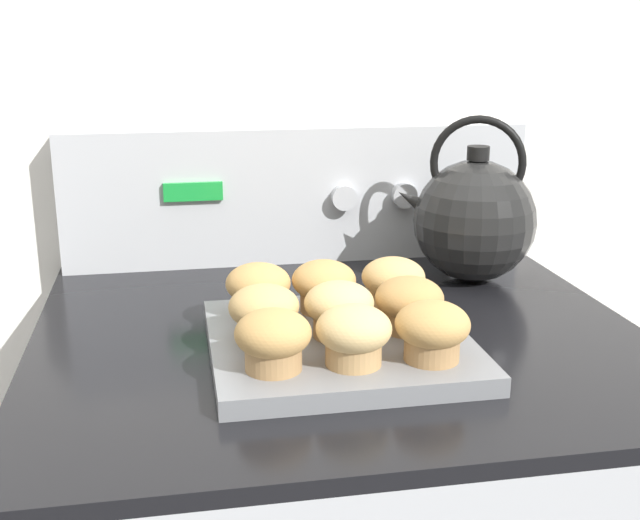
{
  "coord_description": "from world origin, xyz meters",
  "views": [
    {
      "loc": [
        -0.19,
        -0.56,
        1.27
      ],
      "look_at": [
        -0.03,
        0.33,
        1.01
      ],
      "focal_mm": 45.0,
      "sensor_mm": 36.0,
      "label": 1
    }
  ],
  "objects_px": {
    "muffin_pan": "(339,344)",
    "muffin_r1_c0": "(264,312)",
    "muffin_r2_c1": "(324,285)",
    "muffin_r2_c2": "(393,282)",
    "muffin_r1_c1": "(339,308)",
    "muffin_r0_c2": "(432,330)",
    "muffin_r2_c0": "(258,288)",
    "tea_kettle": "(474,218)",
    "muffin_r0_c0": "(273,339)",
    "muffin_r1_c2": "(409,303)",
    "muffin_r0_c1": "(354,334)"
  },
  "relations": [
    {
      "from": "muffin_r1_c1",
      "to": "muffin_r2_c0",
      "type": "xyz_separation_m",
      "value": [
        -0.08,
        0.09,
        0.0
      ]
    },
    {
      "from": "muffin_r1_c0",
      "to": "muffin_r1_c1",
      "type": "bearing_deg",
      "value": -2.5
    },
    {
      "from": "muffin_r2_c0",
      "to": "muffin_r2_c1",
      "type": "bearing_deg",
      "value": -1.46
    },
    {
      "from": "muffin_r1_c2",
      "to": "tea_kettle",
      "type": "distance_m",
      "value": 0.3
    },
    {
      "from": "muffin_r1_c2",
      "to": "muffin_r0_c1",
      "type": "bearing_deg",
      "value": -135.35
    },
    {
      "from": "muffin_pan",
      "to": "tea_kettle",
      "type": "xyz_separation_m",
      "value": [
        0.25,
        0.24,
        0.08
      ]
    },
    {
      "from": "muffin_r2_c1",
      "to": "muffin_r1_c2",
      "type": "bearing_deg",
      "value": -45.19
    },
    {
      "from": "muffin_r1_c1",
      "to": "muffin_r2_c2",
      "type": "relative_size",
      "value": 1.0
    },
    {
      "from": "muffin_r0_c0",
      "to": "muffin_r2_c1",
      "type": "height_order",
      "value": "same"
    },
    {
      "from": "muffin_r0_c2",
      "to": "muffin_r1_c0",
      "type": "bearing_deg",
      "value": 152.41
    },
    {
      "from": "muffin_r0_c2",
      "to": "tea_kettle",
      "type": "xyz_separation_m",
      "value": [
        0.17,
        0.33,
        0.04
      ]
    },
    {
      "from": "muffin_r0_c0",
      "to": "muffin_r0_c2",
      "type": "relative_size",
      "value": 1.0
    },
    {
      "from": "muffin_r0_c0",
      "to": "tea_kettle",
      "type": "height_order",
      "value": "tea_kettle"
    },
    {
      "from": "muffin_r0_c2",
      "to": "muffin_r2_c2",
      "type": "xyz_separation_m",
      "value": [
        0.0,
        0.17,
        0.0
      ]
    },
    {
      "from": "muffin_r0_c1",
      "to": "muffin_r2_c0",
      "type": "relative_size",
      "value": 1.0
    },
    {
      "from": "muffin_r1_c1",
      "to": "tea_kettle",
      "type": "bearing_deg",
      "value": 44.1
    },
    {
      "from": "muffin_pan",
      "to": "muffin_r1_c0",
      "type": "distance_m",
      "value": 0.1
    },
    {
      "from": "muffin_r2_c0",
      "to": "tea_kettle",
      "type": "height_order",
      "value": "tea_kettle"
    },
    {
      "from": "muffin_r1_c2",
      "to": "muffin_pan",
      "type": "bearing_deg",
      "value": 179.83
    },
    {
      "from": "muffin_r2_c1",
      "to": "muffin_r2_c2",
      "type": "relative_size",
      "value": 1.0
    },
    {
      "from": "muffin_r1_c2",
      "to": "muffin_r2_c1",
      "type": "bearing_deg",
      "value": 134.81
    },
    {
      "from": "muffin_pan",
      "to": "muffin_r2_c2",
      "type": "relative_size",
      "value": 3.7
    },
    {
      "from": "muffin_r0_c1",
      "to": "muffin_r1_c1",
      "type": "height_order",
      "value": "same"
    },
    {
      "from": "muffin_r2_c0",
      "to": "muffin_pan",
      "type": "bearing_deg",
      "value": -46.37
    },
    {
      "from": "muffin_r1_c0",
      "to": "muffin_r2_c1",
      "type": "relative_size",
      "value": 1.0
    },
    {
      "from": "muffin_r0_c0",
      "to": "muffin_r1_c2",
      "type": "distance_m",
      "value": 0.19
    },
    {
      "from": "muffin_r2_c2",
      "to": "tea_kettle",
      "type": "distance_m",
      "value": 0.23
    },
    {
      "from": "muffin_pan",
      "to": "muffin_r2_c0",
      "type": "xyz_separation_m",
      "value": [
        -0.08,
        0.09,
        0.04
      ]
    },
    {
      "from": "muffin_r1_c1",
      "to": "muffin_r0_c2",
      "type": "bearing_deg",
      "value": -45.43
    },
    {
      "from": "muffin_r0_c0",
      "to": "muffin_r0_c1",
      "type": "height_order",
      "value": "same"
    },
    {
      "from": "muffin_r0_c0",
      "to": "muffin_pan",
      "type": "bearing_deg",
      "value": 43.57
    },
    {
      "from": "muffin_r1_c1",
      "to": "tea_kettle",
      "type": "height_order",
      "value": "tea_kettle"
    },
    {
      "from": "muffin_r1_c1",
      "to": "muffin_r1_c2",
      "type": "bearing_deg",
      "value": 1.82
    },
    {
      "from": "muffin_r0_c2",
      "to": "muffin_r1_c0",
      "type": "xyz_separation_m",
      "value": [
        -0.17,
        0.09,
        0.0
      ]
    },
    {
      "from": "muffin_pan",
      "to": "muffin_r1_c2",
      "type": "relative_size",
      "value": 3.7
    },
    {
      "from": "muffin_r0_c1",
      "to": "muffin_r0_c2",
      "type": "bearing_deg",
      "value": -2.01
    },
    {
      "from": "muffin_r0_c0",
      "to": "muffin_r2_c2",
      "type": "distance_m",
      "value": 0.24
    },
    {
      "from": "muffin_r0_c2",
      "to": "muffin_r2_c0",
      "type": "relative_size",
      "value": 1.0
    },
    {
      "from": "muffin_pan",
      "to": "muffin_r2_c0",
      "type": "height_order",
      "value": "muffin_r2_c0"
    },
    {
      "from": "muffin_r0_c2",
      "to": "muffin_r1_c2",
      "type": "height_order",
      "value": "same"
    },
    {
      "from": "muffin_r0_c1",
      "to": "muffin_r1_c0",
      "type": "xyz_separation_m",
      "value": [
        -0.08,
        0.08,
        0.0
      ]
    },
    {
      "from": "muffin_r0_c2",
      "to": "muffin_r1_c0",
      "type": "relative_size",
      "value": 1.0
    },
    {
      "from": "muffin_r0_c2",
      "to": "muffin_r1_c2",
      "type": "distance_m",
      "value": 0.09
    },
    {
      "from": "muffin_r0_c2",
      "to": "tea_kettle",
      "type": "bearing_deg",
      "value": 62.74
    },
    {
      "from": "muffin_r0_c2",
      "to": "tea_kettle",
      "type": "relative_size",
      "value": 0.33
    },
    {
      "from": "muffin_pan",
      "to": "muffin_r1_c1",
      "type": "distance_m",
      "value": 0.04
    },
    {
      "from": "muffin_r2_c2",
      "to": "tea_kettle",
      "type": "xyz_separation_m",
      "value": [
        0.16,
        0.16,
        0.04
      ]
    },
    {
      "from": "muffin_r0_c1",
      "to": "muffin_r2_c0",
      "type": "height_order",
      "value": "same"
    },
    {
      "from": "muffin_r1_c2",
      "to": "tea_kettle",
      "type": "bearing_deg",
      "value": 55.08
    },
    {
      "from": "tea_kettle",
      "to": "muffin_r0_c0",
      "type": "bearing_deg",
      "value": -136.25
    }
  ]
}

